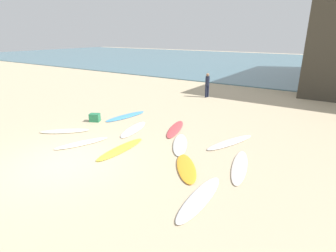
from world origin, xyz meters
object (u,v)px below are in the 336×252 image
(surfboard_3, at_px, (126,116))
(beachgoer_near, at_px, (207,84))
(surfboard_9, at_px, (65,131))
(surfboard_5, at_px, (121,149))
(surfboard_0, at_px, (240,166))
(surfboard_10, at_px, (134,129))
(surfboard_2, at_px, (180,144))
(surfboard_1, at_px, (82,143))
(surfboard_4, at_px, (186,168))
(surfboard_8, at_px, (230,142))
(surfboard_7, at_px, (175,129))
(surfboard_6, at_px, (200,198))
(beach_cooler, at_px, (95,118))

(surfboard_3, distance_m, beachgoer_near, 6.82)
(surfboard_9, bearing_deg, surfboard_3, 125.56)
(surfboard_5, relative_size, surfboard_9, 1.15)
(surfboard_0, relative_size, surfboard_10, 1.12)
(beachgoer_near, bearing_deg, surfboard_2, -146.64)
(surfboard_3, bearing_deg, surfboard_5, 138.62)
(surfboard_1, bearing_deg, surfboard_4, -151.61)
(surfboard_10, bearing_deg, surfboard_8, 178.42)
(surfboard_9, bearing_deg, surfboard_5, 48.19)
(surfboard_4, distance_m, surfboard_10, 4.31)
(surfboard_5, bearing_deg, surfboard_1, -166.37)
(surfboard_2, xyz_separation_m, surfboard_7, (-1.10, 1.42, -0.00))
(surfboard_3, relative_size, surfboard_9, 1.18)
(surfboard_8, relative_size, surfboard_10, 1.14)
(surfboard_0, relative_size, surfboard_5, 1.03)
(surfboard_5, bearing_deg, surfboard_2, 43.45)
(surfboard_0, distance_m, surfboard_7, 4.17)
(surfboard_1, xyz_separation_m, surfboard_10, (0.68, 2.39, 0.00))
(surfboard_6, bearing_deg, surfboard_3, 143.92)
(surfboard_6, height_order, surfboard_8, surfboard_6)
(surfboard_5, relative_size, surfboard_10, 1.09)
(surfboard_2, xyz_separation_m, beachgoer_near, (-2.73, 8.24, 0.88))
(surfboard_6, bearing_deg, surfboard_5, 160.90)
(surfboard_2, height_order, beach_cooler, beach_cooler)
(surfboard_2, height_order, surfboard_6, same)
(surfboard_5, bearing_deg, surfboard_6, -17.91)
(surfboard_1, relative_size, surfboard_5, 0.87)
(surfboard_3, xyz_separation_m, surfboard_9, (-0.79, -3.22, 0.00))
(surfboard_1, height_order, beach_cooler, beach_cooler)
(surfboard_6, bearing_deg, surfboard_10, 145.51)
(surfboard_1, distance_m, surfboard_7, 4.15)
(surfboard_8, bearing_deg, surfboard_10, 32.77)
(surfboard_0, bearing_deg, surfboard_3, -31.43)
(surfboard_1, bearing_deg, beach_cooler, -30.01)
(surfboard_2, xyz_separation_m, surfboard_4, (1.17, -1.58, -0.00))
(surfboard_2, bearing_deg, surfboard_8, -169.18)
(beachgoer_near, bearing_deg, surfboard_7, -151.55)
(surfboard_4, height_order, surfboard_7, surfboard_7)
(beachgoer_near, distance_m, beach_cooler, 8.38)
(surfboard_3, xyz_separation_m, surfboard_8, (5.95, -0.38, 0.01))
(surfboard_10, bearing_deg, surfboard_3, -52.69)
(surfboard_4, height_order, beach_cooler, beach_cooler)
(surfboard_0, relative_size, surfboard_4, 1.23)
(surfboard_5, distance_m, surfboard_8, 4.38)
(surfboard_1, xyz_separation_m, beach_cooler, (-1.76, 2.29, 0.17))
(surfboard_2, xyz_separation_m, surfboard_3, (-4.35, 1.67, -0.01))
(surfboard_10, bearing_deg, surfboard_0, 156.88)
(surfboard_9, height_order, beach_cooler, beach_cooler)
(surfboard_3, bearing_deg, surfboard_2, 168.41)
(surfboard_7, bearing_deg, surfboard_2, -70.66)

